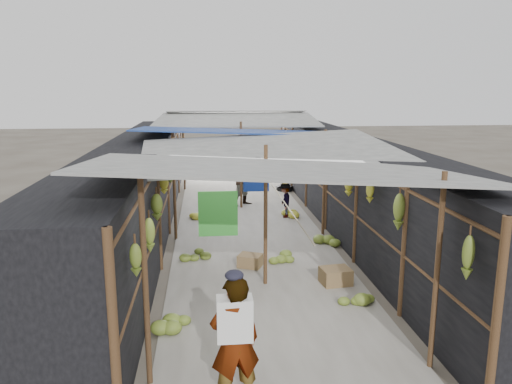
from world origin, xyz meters
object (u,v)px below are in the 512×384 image
object	(u,v)px
crate_near	(250,261)
vendor_seated	(285,200)
shopper_blue	(245,180)
black_basin	(284,188)
vendor_elderly	(235,342)

from	to	relation	value
crate_near	vendor_seated	world-z (taller)	vendor_seated
crate_near	shopper_blue	bearing A→B (deg)	110.09
black_basin	vendor_elderly	size ratio (longest dim) A/B	0.36
vendor_elderly	shopper_blue	bearing A→B (deg)	-106.30
crate_near	vendor_elderly	distance (m)	4.49
vendor_elderly	vendor_seated	bearing A→B (deg)	-113.92
shopper_blue	vendor_seated	distance (m)	1.90
vendor_elderly	black_basin	bearing A→B (deg)	-112.67
shopper_blue	vendor_seated	bearing A→B (deg)	-89.51
shopper_blue	crate_near	bearing A→B (deg)	-124.36
black_basin	vendor_elderly	world-z (taller)	vendor_elderly
vendor_elderly	shopper_blue	xyz separation A→B (m)	(0.93, 9.83, 0.02)
vendor_elderly	shopper_blue	distance (m)	9.87
crate_near	black_basin	distance (m)	7.71
black_basin	crate_near	bearing A→B (deg)	-104.26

